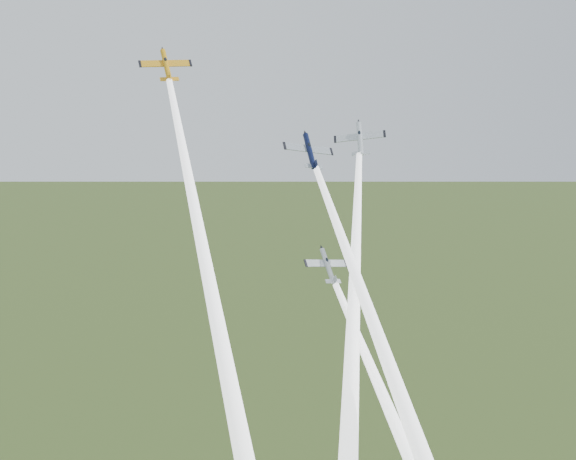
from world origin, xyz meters
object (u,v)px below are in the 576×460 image
object	(u,v)px
plane_silver_right	(360,139)
plane_silver_low	(328,266)
plane_yellow	(166,65)
plane_navy	(310,151)

from	to	relation	value
plane_silver_right	plane_silver_low	world-z (taller)	plane_silver_right
plane_yellow	plane_navy	world-z (taller)	plane_yellow
plane_yellow	plane_navy	xyz separation A→B (m)	(20.27, -10.94, -12.81)
plane_navy	plane_silver_low	world-z (taller)	plane_navy
plane_yellow	plane_silver_right	size ratio (longest dim) A/B	0.98
plane_yellow	plane_silver_low	world-z (taller)	plane_yellow
plane_silver_right	plane_silver_low	xyz separation A→B (m)	(-8.59, -12.04, -17.98)
plane_yellow	plane_silver_right	world-z (taller)	plane_yellow
plane_silver_right	plane_silver_low	distance (m)	23.28
plane_silver_low	plane_navy	bearing A→B (deg)	91.21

